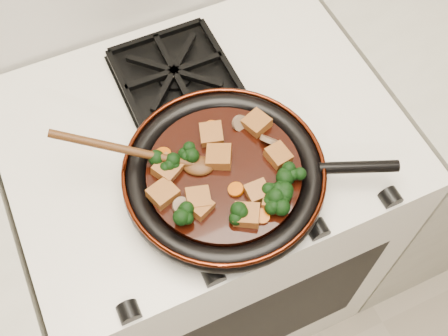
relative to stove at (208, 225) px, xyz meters
name	(u,v)px	position (x,y,z in m)	size (l,w,h in m)	color
stove	(208,225)	(0.00, 0.00, 0.00)	(0.76, 0.60, 0.90)	silver
burner_grate_front	(232,184)	(0.00, -0.14, 0.46)	(0.23, 0.23, 0.03)	black
burner_grate_back	(174,74)	(0.00, 0.14, 0.46)	(0.23, 0.23, 0.03)	black
skillet	(225,175)	(-0.01, -0.13, 0.49)	(0.47, 0.36, 0.05)	black
braising_sauce	(224,174)	(-0.01, -0.13, 0.50)	(0.27, 0.27, 0.02)	black
tofu_cube_0	(257,192)	(0.02, -0.20, 0.52)	(0.04, 0.03, 0.02)	brown
tofu_cube_1	(257,123)	(0.08, -0.07, 0.52)	(0.04, 0.04, 0.02)	brown
tofu_cube_2	(200,207)	(-0.08, -0.18, 0.52)	(0.04, 0.03, 0.02)	brown
tofu_cube_3	(278,156)	(0.08, -0.15, 0.52)	(0.04, 0.04, 0.02)	brown
tofu_cube_4	(167,169)	(-0.10, -0.09, 0.52)	(0.04, 0.04, 0.02)	brown
tofu_cube_5	(198,199)	(-0.08, -0.17, 0.52)	(0.04, 0.04, 0.02)	brown
tofu_cube_6	(275,200)	(0.04, -0.22, 0.52)	(0.04, 0.04, 0.02)	brown
tofu_cube_7	(219,157)	(-0.01, -0.11, 0.52)	(0.04, 0.04, 0.02)	brown
tofu_cube_8	(163,194)	(-0.13, -0.13, 0.52)	(0.04, 0.04, 0.02)	brown
tofu_cube_9	(247,215)	(-0.02, -0.23, 0.52)	(0.04, 0.04, 0.02)	brown
tofu_cube_10	(212,135)	(0.00, -0.06, 0.52)	(0.04, 0.04, 0.02)	brown
broccoli_floret_0	(166,164)	(-0.10, -0.08, 0.52)	(0.06, 0.06, 0.05)	black
broccoli_floret_1	(291,177)	(0.08, -0.20, 0.52)	(0.06, 0.06, 0.06)	black
broccoli_floret_2	(281,193)	(0.05, -0.22, 0.52)	(0.06, 0.06, 0.05)	black
broccoli_floret_3	(186,157)	(-0.06, -0.08, 0.52)	(0.06, 0.06, 0.05)	black
broccoli_floret_4	(244,218)	(-0.02, -0.23, 0.52)	(0.06, 0.06, 0.05)	black
broccoli_floret_5	(185,215)	(-0.11, -0.19, 0.52)	(0.06, 0.06, 0.05)	black
broccoli_floret_6	(274,207)	(0.03, -0.23, 0.52)	(0.06, 0.06, 0.05)	black
broccoli_floret_7	(278,194)	(0.05, -0.22, 0.52)	(0.05, 0.05, 0.05)	black
carrot_coin_0	(262,216)	(0.01, -0.24, 0.51)	(0.03, 0.03, 0.01)	#B04804
carrot_coin_1	(163,155)	(-0.10, -0.06, 0.51)	(0.03, 0.03, 0.01)	#B04804
carrot_coin_2	(212,127)	(0.00, -0.04, 0.51)	(0.03, 0.03, 0.01)	#B04804
carrot_coin_3	(236,190)	(-0.01, -0.18, 0.51)	(0.03, 0.03, 0.01)	#B04804
carrot_coin_4	(277,160)	(0.08, -0.15, 0.51)	(0.03, 0.03, 0.01)	#B04804
mushroom_slice_0	(269,140)	(0.09, -0.11, 0.52)	(0.03, 0.03, 0.01)	brown
mushroom_slice_1	(181,206)	(-0.11, -0.17, 0.52)	(0.03, 0.03, 0.01)	brown
mushroom_slice_2	(240,123)	(0.05, -0.06, 0.52)	(0.03, 0.03, 0.01)	brown
wooden_spoon	(156,156)	(-0.11, -0.07, 0.53)	(0.15, 0.10, 0.26)	#46260F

